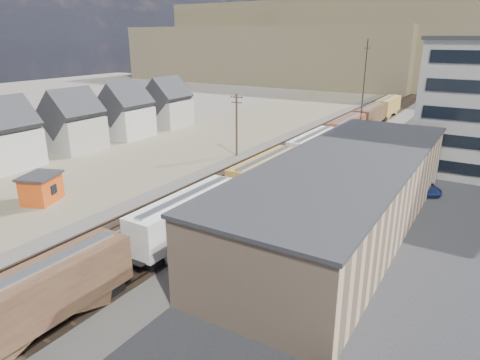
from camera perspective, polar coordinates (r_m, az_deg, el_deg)
The scene contains 13 objects.
ground at distance 35.74m, azimuth -26.19°, elevation -14.54°, with size 300.00×300.00×0.00m, color #6B6356.
ballast_bed at distance 72.38m, azimuth 8.67°, elevation 3.72°, with size 18.00×200.00×0.06m, color #4C4742.
dirt_yard at distance 74.31m, azimuth -8.84°, elevation 4.09°, with size 24.00×180.00×0.03m, color #72694E.
asphalt_lot at distance 53.16m, azimuth 24.24°, elevation -3.33°, with size 26.00×120.00×0.04m, color #232326.
rail_tracks at distance 72.56m, azimuth 8.27°, elevation 3.85°, with size 11.40×200.00×0.24m.
freight_train at distance 58.24m, azimuth 6.97°, elevation 2.95°, with size 3.00×119.74×4.46m.
warehouse at distance 43.94m, azimuth 13.93°, elevation -1.56°, with size 12.40×40.40×7.25m.
utility_pole_north at distance 68.06m, azimuth -0.46°, elevation 7.54°, with size 2.20×0.32×10.00m.
radio_mast at distance 78.05m, azimuth 16.09°, elevation 11.11°, with size 1.20×0.16×18.00m.
townhouse_row at distance 74.01m, azimuth -25.05°, elevation 5.93°, with size 8.15×68.16×10.47m.
hills_north at distance 184.54m, azimuth 24.17°, elevation 15.78°, with size 265.00×80.00×32.00m.
maintenance_shed at distance 54.61m, azimuth -24.97°, elevation -0.98°, with size 4.96×5.54×3.34m.
parked_car_blue at distance 57.55m, azimuth 23.51°, elevation -0.86°, with size 2.42×5.25×1.46m, color navy.
Camera 1 is at (26.89, -14.62, 18.44)m, focal length 32.00 mm.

